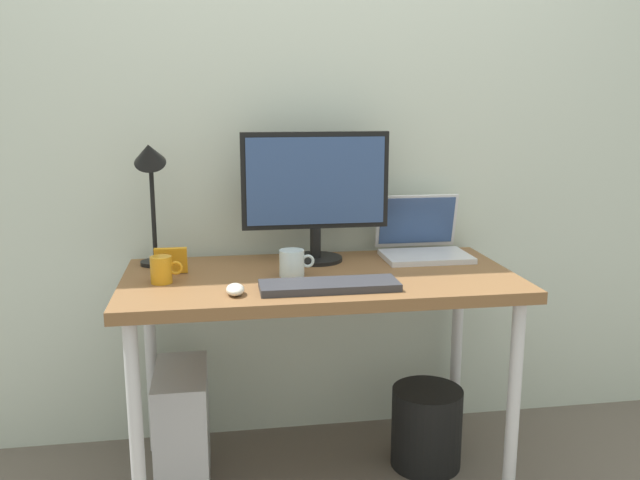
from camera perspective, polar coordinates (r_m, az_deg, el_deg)
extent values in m
plane|color=#665B51|center=(2.58, 0.00, -19.36)|extent=(6.00, 6.00, 0.00)
cube|color=silver|center=(2.59, -1.36, 11.03)|extent=(4.40, 0.04, 2.60)
cube|color=brown|center=(2.29, 0.00, -3.43)|extent=(1.34, 0.65, 0.04)
cylinder|color=silver|center=(2.17, -15.52, -15.55)|extent=(0.04, 0.04, 0.72)
cylinder|color=silver|center=(2.35, 16.28, -13.30)|extent=(0.04, 0.04, 0.72)
cylinder|color=silver|center=(2.65, -14.26, -10.26)|extent=(0.04, 0.04, 0.72)
cylinder|color=silver|center=(2.80, 11.64, -8.86)|extent=(0.04, 0.04, 0.72)
cylinder|color=black|center=(2.47, -0.40, -1.62)|extent=(0.20, 0.20, 0.01)
cylinder|color=black|center=(2.46, -0.40, -0.21)|extent=(0.04, 0.04, 0.11)
cube|color=black|center=(2.42, -0.41, 5.13)|extent=(0.54, 0.03, 0.35)
cube|color=#334C7F|center=(2.40, -0.34, 5.08)|extent=(0.50, 0.01, 0.31)
cube|color=silver|center=(2.52, 9.07, -1.40)|extent=(0.32, 0.22, 0.02)
cube|color=silver|center=(2.62, 8.28, 1.66)|extent=(0.32, 0.05, 0.21)
cube|color=#334C7F|center=(2.62, 8.33, 1.66)|extent=(0.30, 0.04, 0.18)
cylinder|color=black|center=(2.48, -13.90, -1.91)|extent=(0.11, 0.11, 0.01)
cylinder|color=black|center=(2.44, -14.12, 2.36)|extent=(0.02, 0.02, 0.36)
cone|color=black|center=(2.38, -14.46, 7.19)|extent=(0.11, 0.14, 0.13)
cube|color=#333338|center=(2.10, 0.92, -3.92)|extent=(0.44, 0.14, 0.02)
ellipsoid|color=silver|center=(2.06, -7.29, -4.23)|extent=(0.06, 0.09, 0.03)
cylinder|color=orange|center=(2.22, -13.48, -2.50)|extent=(0.07, 0.07, 0.09)
torus|color=orange|center=(2.22, -12.27, -2.36)|extent=(0.05, 0.01, 0.05)
cylinder|color=silver|center=(2.25, -2.44, -1.98)|extent=(0.09, 0.09, 0.09)
torus|color=silver|center=(2.26, -1.06, -1.82)|extent=(0.05, 0.01, 0.05)
cube|color=orange|center=(2.33, -12.68, -1.73)|extent=(0.11, 0.03, 0.09)
cube|color=#B2B2B7|center=(2.49, -11.71, -15.41)|extent=(0.18, 0.36, 0.42)
cylinder|color=black|center=(2.59, 9.15, -15.62)|extent=(0.26, 0.26, 0.30)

